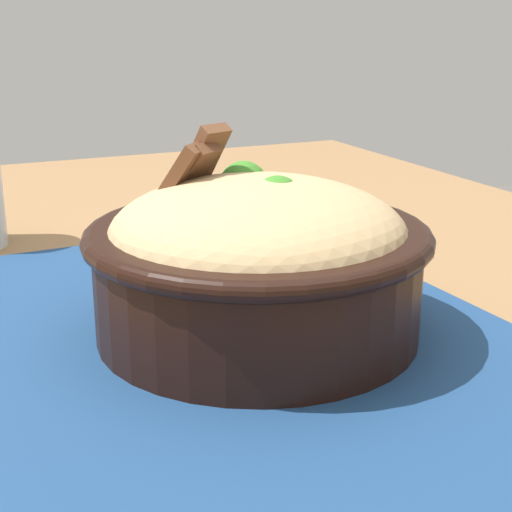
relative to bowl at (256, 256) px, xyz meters
name	(u,v)px	position (x,y,z in m)	size (l,w,h in m)	color
table	(275,450)	(-0.03, 0.00, -0.12)	(1.36, 0.85, 0.77)	olive
placemat	(234,331)	(0.01, 0.01, -0.05)	(0.45, 0.33, 0.00)	navy
bowl	(256,256)	(0.00, 0.00, 0.00)	(0.21, 0.21, 0.13)	black
fork	(212,289)	(0.08, 0.00, -0.05)	(0.02, 0.14, 0.00)	silver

